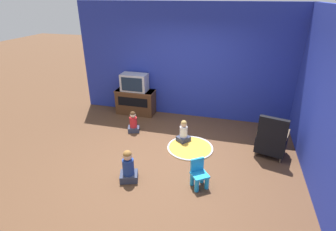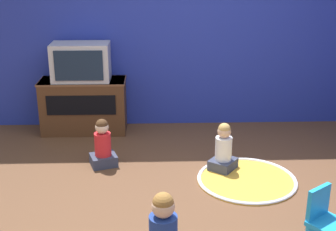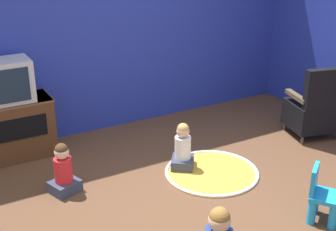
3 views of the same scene
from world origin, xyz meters
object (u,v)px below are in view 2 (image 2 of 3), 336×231
child_watching_left (223,150)px  child_watching_right (103,146)px  yellow_kid_chair (326,227)px  tv_cabinet (84,105)px  television (81,62)px

child_watching_left → child_watching_right: size_ratio=0.99×
yellow_kid_chair → child_watching_left: (-0.57, 1.42, 0.02)m
tv_cabinet → child_watching_left: bearing=-36.2°
tv_cabinet → television: bearing=-90.0°
yellow_kid_chair → television: bearing=93.9°
tv_cabinet → television: size_ratio=1.53×
television → child_watching_left: size_ratio=1.34×
yellow_kid_chair → child_watching_right: (-1.83, 1.57, 0.02)m
television → tv_cabinet: bearing=90.0°
television → child_watching_left: bearing=-35.8°
tv_cabinet → yellow_kid_chair: 3.38m
television → child_watching_right: (0.33, -1.00, -0.67)m
yellow_kid_chair → child_watching_right: child_watching_right is taller
yellow_kid_chair → child_watching_left: child_watching_left is taller
yellow_kid_chair → child_watching_left: size_ratio=0.98×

